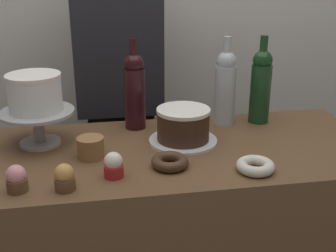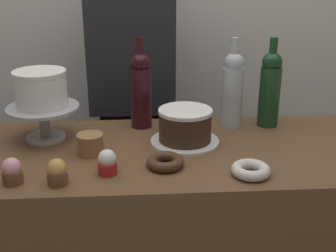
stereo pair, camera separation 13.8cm
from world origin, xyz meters
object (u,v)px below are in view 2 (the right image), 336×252
at_px(cake_stand_pedestal, 44,117).
at_px(cookie_stack, 90,144).
at_px(wine_bottle_clear, 233,88).
at_px(cupcake_caramel, 57,172).
at_px(donut_chocolate, 165,162).
at_px(wine_bottle_dark_red, 141,89).
at_px(barista_figure, 133,110).
at_px(white_layer_cake, 41,89).
at_px(chocolate_round_cake, 185,125).
at_px(cupcake_vanilla, 107,163).
at_px(wine_bottle_green, 270,88).
at_px(donut_sugar, 251,170).
at_px(cupcake_strawberry, 12,171).

bearing_deg(cake_stand_pedestal, cookie_stack, -38.75).
relative_size(wine_bottle_clear, cupcake_caramel, 4.38).
distance_m(cake_stand_pedestal, donut_chocolate, 0.47).
bearing_deg(wine_bottle_dark_red, barista_figure, 96.36).
bearing_deg(cupcake_caramel, donut_chocolate, 16.23).
distance_m(white_layer_cake, cupcake_caramel, 0.37).
bearing_deg(wine_bottle_clear, chocolate_round_cake, -141.51).
bearing_deg(cupcake_vanilla, wine_bottle_green, 32.51).
height_order(white_layer_cake, barista_figure, barista_figure).
bearing_deg(cookie_stack, donut_chocolate, -25.12).
height_order(cupcake_caramel, barista_figure, barista_figure).
xyz_separation_m(donut_sugar, cookie_stack, (-0.47, 0.18, 0.02)).
xyz_separation_m(wine_bottle_green, donut_chocolate, (-0.40, -0.33, -0.13)).
height_order(wine_bottle_green, donut_chocolate, wine_bottle_green).
distance_m(chocolate_round_cake, barista_figure, 0.53).
bearing_deg(barista_figure, cake_stand_pedestal, -124.36).
xyz_separation_m(wine_bottle_clear, donut_sugar, (-0.02, -0.40, -0.13)).
distance_m(cake_stand_pedestal, barista_figure, 0.53).
xyz_separation_m(cupcake_caramel, cookie_stack, (0.07, 0.19, -0.00)).
relative_size(cupcake_strawberry, cupcake_vanilla, 1.00).
distance_m(wine_bottle_clear, donut_chocolate, 0.44).
xyz_separation_m(wine_bottle_dark_red, donut_sugar, (0.31, -0.41, -0.13)).
bearing_deg(donut_sugar, chocolate_round_cake, 123.19).
relative_size(chocolate_round_cake, donut_sugar, 1.59).
height_order(cupcake_strawberry, barista_figure, barista_figure).
xyz_separation_m(cupcake_strawberry, donut_chocolate, (0.42, 0.07, -0.02)).
distance_m(cupcake_vanilla, barista_figure, 0.71).
xyz_separation_m(chocolate_round_cake, cookie_stack, (-0.31, -0.07, -0.03)).
bearing_deg(donut_chocolate, cupcake_vanilla, -168.39).
height_order(cupcake_vanilla, barista_figure, barista_figure).
bearing_deg(cupcake_vanilla, chocolate_round_cake, 41.04).
bearing_deg(wine_bottle_dark_red, wine_bottle_green, -2.11).
xyz_separation_m(white_layer_cake, wine_bottle_clear, (0.66, 0.09, -0.04)).
xyz_separation_m(cupcake_strawberry, cupcake_vanilla, (0.26, 0.04, 0.00)).
xyz_separation_m(cake_stand_pedestal, donut_sugar, (0.63, -0.31, -0.07)).
relative_size(wine_bottle_clear, cupcake_strawberry, 4.38).
distance_m(cupcake_strawberry, donut_chocolate, 0.43).
xyz_separation_m(wine_bottle_dark_red, cookie_stack, (-0.16, -0.24, -0.11)).
bearing_deg(wine_bottle_green, donut_chocolate, -140.73).
bearing_deg(cupcake_strawberry, donut_sugar, 0.22).
relative_size(wine_bottle_green, cookie_stack, 3.87).
relative_size(cupcake_strawberry, donut_sugar, 0.66).
height_order(donut_sugar, cookie_stack, cookie_stack).
distance_m(wine_bottle_green, barista_figure, 0.64).
relative_size(chocolate_round_cake, cookie_stack, 2.12).
height_order(cake_stand_pedestal, cookie_stack, cake_stand_pedestal).
distance_m(cupcake_caramel, cookie_stack, 0.21).
bearing_deg(white_layer_cake, cupcake_caramel, -73.60).
bearing_deg(chocolate_round_cake, white_layer_cake, 172.43).
height_order(chocolate_round_cake, cupcake_vanilla, chocolate_round_cake).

